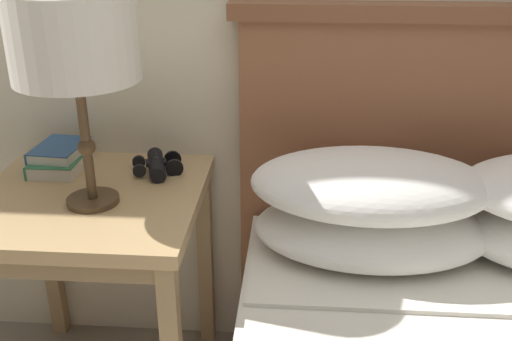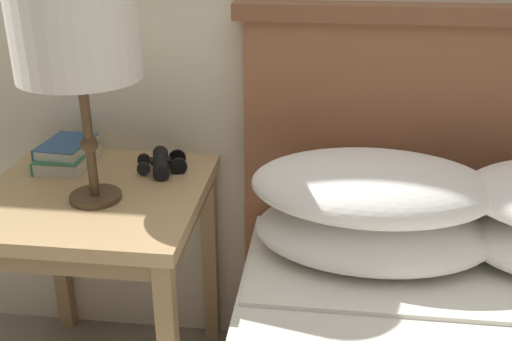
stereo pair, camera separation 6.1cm
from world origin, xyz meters
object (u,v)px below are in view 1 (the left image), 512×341
Objects in this scene: book_on_nightstand at (60,162)px; binoculars_pair at (157,165)px; table_lamp at (74,41)px; book_stacked_on_top at (59,150)px; nightstand at (92,223)px.

book_on_nightstand is 1.15× the size of binoculars_pair.
binoculars_pair is at bearing 59.20° from table_lamp.
book_on_nightstand is 0.28m from binoculars_pair.
nightstand is at bearing -50.10° from book_stacked_on_top.
table_lamp is 0.45m from binoculars_pair.
table_lamp reaches higher than book_stacked_on_top.
nightstand is 3.44× the size of book_on_nightstand.
table_lamp is at bearing -120.80° from binoculars_pair.
book_on_nightstand is at bearing 128.28° from table_lamp.
table_lamp is 2.91× the size of book_stacked_on_top.
book_on_nightstand reaches higher than nightstand.
table_lamp is 3.11× the size of binoculars_pair.
book_stacked_on_top is at bearing 100.30° from book_on_nightstand.
nightstand is at bearing -49.11° from book_on_nightstand.
book_on_nightstand is 1.08× the size of book_stacked_on_top.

